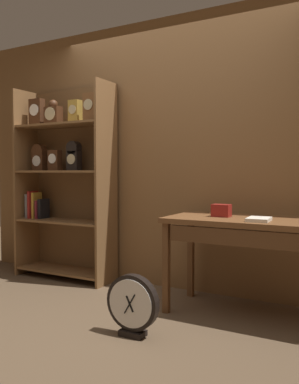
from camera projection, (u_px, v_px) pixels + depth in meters
ground_plane at (99, 331)px, 2.87m from camera, size 10.00×10.00×0.00m
back_wood_panel at (176, 154)px, 3.90m from camera, size 4.80×0.05×2.60m
bookshelf at (64, 177)px, 4.32m from camera, size 1.11×0.37×2.01m
workbench at (257, 231)px, 3.10m from camera, size 1.43×0.59×0.76m
toolbox_small at (221, 211)px, 3.29m from camera, size 0.14×0.10×0.10m
open_repair_manual at (259, 219)px, 3.01m from camera, size 0.17×0.23×0.02m
round_clock_large at (132, 305)px, 2.78m from camera, size 0.39×0.11×0.43m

